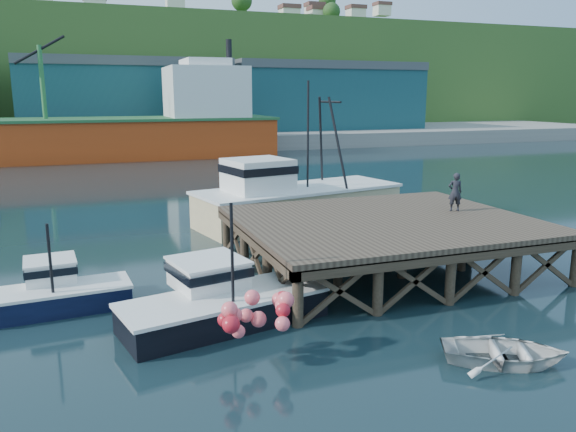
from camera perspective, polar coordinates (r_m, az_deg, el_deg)
name	(u,v)px	position (r m, az deg, el deg)	size (l,w,h in m)	color
ground	(260,281)	(22.41, -2.84, -6.59)	(300.00, 300.00, 0.00)	black
wharf	(387,224)	(23.85, 9.98, -0.76)	(12.00, 10.00, 2.62)	brown
far_quay	(126,136)	(90.73, -16.11, 7.79)	(160.00, 40.00, 2.00)	gray
warehouse_mid	(126,100)	(85.53, -16.09, 11.24)	(28.00, 16.00, 9.00)	#17494D
warehouse_right	(319,100)	(92.66, 3.13, 11.73)	(30.00, 16.00, 9.00)	#17494D
cargo_ship	(62,131)	(68.45, -22.02, 8.04)	(55.50, 10.00, 13.75)	#C43E12
hillside	(112,76)	(120.52, -17.46, 13.44)	(220.00, 50.00, 22.00)	#2D511E
boat_navy	(53,291)	(20.96, -22.79, -7.07)	(5.18, 2.92, 3.16)	black
boat_black	(220,299)	(18.44, -6.89, -8.40)	(6.96, 5.77, 4.08)	black
trawler	(294,195)	(32.03, 0.66, 2.19)	(12.57, 6.66, 8.00)	beige
dinghy	(505,352)	(16.84, 21.16, -12.72)	(2.39, 3.35, 0.69)	silver
dockworker	(455,192)	(26.06, 16.61, 2.35)	(0.63, 0.41, 1.72)	black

